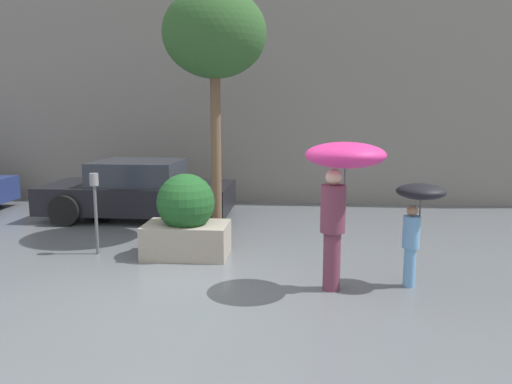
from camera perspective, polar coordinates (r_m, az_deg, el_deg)
ground_plane at (r=6.68m, az=-7.62°, el=-11.07°), size 40.00×40.00×0.00m
building_facade at (r=12.70m, az=-1.38°, el=12.38°), size 18.00×0.30×6.00m
planter_box at (r=8.03m, az=-7.98°, el=-3.05°), size 1.33×0.92×1.34m
person_adult at (r=6.33m, az=9.81°, el=2.11°), size 1.00×1.00×1.93m
person_child at (r=6.81m, az=18.00°, el=-1.72°), size 0.63×0.63×1.38m
parked_car_near at (r=11.12m, az=-13.26°, el=0.05°), size 4.02×2.07×1.25m
street_tree at (r=9.11m, az=-4.76°, el=17.37°), size 1.82×1.82×4.41m
parking_meter at (r=8.41m, az=-17.93°, el=-0.51°), size 0.14×0.14×1.33m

